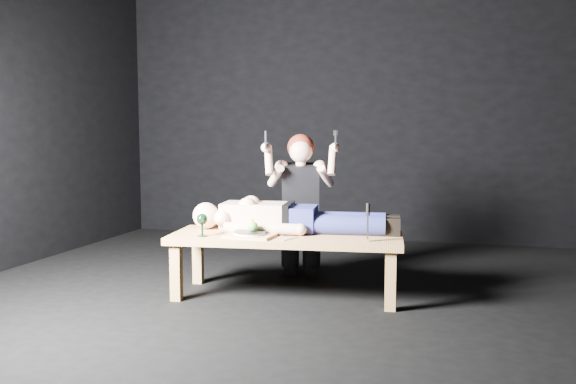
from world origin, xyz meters
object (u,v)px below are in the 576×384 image
object	(u,v)px
goblet	(202,225)
serving_tray	(250,236)
table	(286,265)
kneeling_woman	(301,204)
lying_man	(296,214)
carving_knife	(368,222)

from	to	relation	value
goblet	serving_tray	bearing A→B (deg)	10.80
serving_tray	table	bearing A→B (deg)	39.76
table	kneeling_woman	xyz separation A→B (m)	(-0.03, 0.56, 0.37)
lying_man	carving_knife	bearing A→B (deg)	-31.21
kneeling_woman	goblet	xyz separation A→B (m)	(-0.51, -0.80, -0.07)
goblet	table	bearing A→B (deg)	23.87
kneeling_woman	carving_knife	distance (m)	0.94
lying_man	kneeling_woman	xyz separation A→B (m)	(-0.07, 0.42, 0.02)
serving_tray	goblet	size ratio (longest dim) A/B	2.07
kneeling_woman	goblet	size ratio (longest dim) A/B	7.40
goblet	kneeling_woman	bearing A→B (deg)	57.47
kneeling_woman	carving_knife	xyz separation A→B (m)	(0.63, -0.69, -0.02)
table	lying_man	bearing A→B (deg)	70.22
carving_knife	table	bearing A→B (deg)	161.87
table	goblet	bearing A→B (deg)	-162.04
kneeling_woman	serving_tray	distance (m)	0.78
lying_man	serving_tray	distance (m)	0.42
serving_tray	carving_knife	world-z (taller)	carving_knife
lying_man	carving_knife	xyz separation A→B (m)	(0.57, -0.27, 0.00)
table	lying_man	world-z (taller)	lying_man
serving_tray	goblet	world-z (taller)	goblet
carving_knife	kneeling_woman	bearing A→B (deg)	126.56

